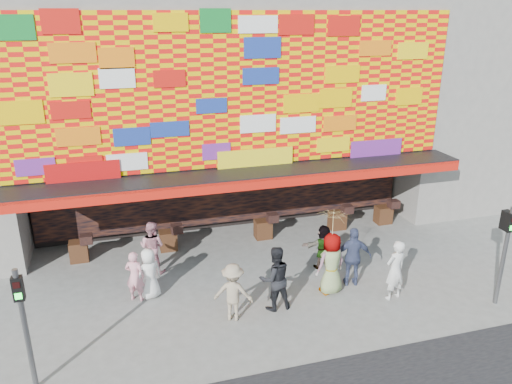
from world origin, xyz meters
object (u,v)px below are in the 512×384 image
ped_g (331,264)px  ped_i (152,247)px  ped_d (233,292)px  ped_f (323,247)px  ped_a (149,274)px  ped_h (395,270)px  ped_e (353,257)px  signal_right (506,245)px  ped_c (275,278)px  ped_b (135,276)px  signal_left (23,317)px  parasol (333,226)px

ped_g → ped_i: size_ratio=1.10×
ped_d → ped_f: 4.06m
ped_a → ped_h: bearing=140.2°
ped_d → ped_e: ped_e is taller
signal_right → ped_c: bearing=166.2°
signal_right → ped_h: bearing=158.7°
ped_b → ped_g: ped_g is taller
ped_f → ped_h: bearing=121.4°
ped_d → ped_i: ped_i is taller
ped_b → ped_h: ped_h is taller
ped_b → ped_d: bearing=171.0°
ped_d → ped_i: bearing=-37.1°
signal_left → ped_g: bearing=13.3°
signal_left → ped_f: 9.15m
ped_e → parasol: parasol is taller
signal_left → ped_e: bearing=13.5°
ped_h → ped_d: bearing=-16.9°
ped_c → ped_b: bearing=-25.8°
signal_left → ped_i: 5.66m
parasol → ped_h: bearing=-26.6°
ped_a → ped_d: bearing=116.8°
ped_c → parasol: (1.87, 0.35, 1.21)m
ped_e → ped_c: bearing=26.1°
ped_h → ped_f: bearing=-75.3°
ped_a → ped_i: (0.22, 1.56, 0.09)m
signal_left → ped_f: (8.43, 3.38, -1.11)m
ped_f → ped_g: 1.56m
ped_b → parasol: bearing=-166.4°
ped_b → signal_left: bearing=77.5°
signal_left → signal_right: bearing=0.0°
ped_g → ped_b: bearing=-23.9°
ped_b → ped_i: (0.64, 1.59, 0.09)m
ped_e → ped_g: size_ratio=0.99×
signal_left → ped_h: signal_left is taller
parasol → ped_c: bearing=-169.3°
ped_a → ped_f: ped_a is taller
ped_i → signal_left: bearing=91.0°
ped_g → ped_c: bearing=-1.3°
signal_right → parasol: signal_right is taller
ped_f → ped_b: bearing=6.2°
signal_left → parasol: size_ratio=1.59×
ped_h → parasol: size_ratio=0.98×
ped_g → ped_h: ped_g is taller
ped_a → ped_d: 2.72m
ped_f → ped_c: bearing=42.3°
signal_right → ped_b: size_ratio=1.93×
signal_left → ped_e: (8.86, 2.12, -0.91)m
ped_e → ped_h: 1.33m
ped_b → ped_i: ped_i is taller
ped_a → ped_b: ped_a is taller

